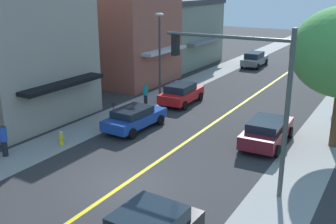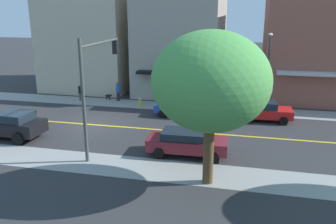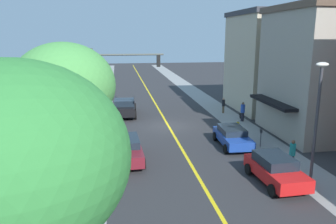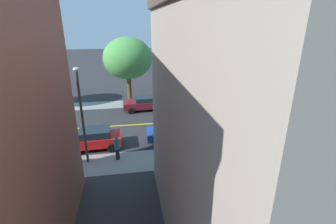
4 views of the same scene
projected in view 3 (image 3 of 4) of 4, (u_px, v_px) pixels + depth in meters
ground_plane at (168, 126)px, 29.39m from camera, size 140.00×140.00×0.00m
sidewalk_left at (237, 123)px, 30.33m from camera, size 2.72×126.00×0.01m
sidewalk_right at (95, 129)px, 28.44m from camera, size 2.72×126.00×0.01m
road_centerline_stripe at (168, 126)px, 29.39m from camera, size 0.20×126.00×0.00m
brick_apartment_block at (287, 61)px, 35.51m from camera, size 11.41×9.10×10.36m
street_tree_left_near at (64, 86)px, 18.09m from camera, size 5.56×5.56×7.53m
street_tree_right_corner at (13, 159)px, 6.70m from camera, size 4.78×4.78×7.43m
fire_hydrant at (238, 125)px, 28.32m from camera, size 0.44×0.24×0.83m
parking_meter at (261, 135)px, 23.73m from camera, size 0.12×0.18×1.31m
traffic_light_mast at (115, 79)px, 25.34m from camera, size 5.53×0.32×6.92m
street_lamp at (318, 110)px, 17.25m from camera, size 0.70×0.36×6.53m
red_sedan_left_curb at (275, 169)px, 17.88m from camera, size 2.21×4.28×1.52m
blue_sedan_left_curb at (232, 136)px, 23.94m from camera, size 2.15×4.47×1.37m
maroon_sedan_right_curb at (126, 149)px, 21.14m from camera, size 2.23×4.77×1.47m
black_pickup_truck at (125, 106)px, 33.15m from camera, size 2.51×5.78×1.79m
pedestrian_teal_shirt at (292, 153)px, 19.89m from camera, size 0.35×0.35×1.76m
pedestrian_black_shirt at (223, 105)px, 34.18m from camera, size 0.30×0.30×1.60m
pedestrian_blue_shirt at (243, 111)px, 30.88m from camera, size 0.39×0.39×1.82m
small_dog at (240, 115)px, 32.08m from camera, size 0.41×0.75×0.56m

